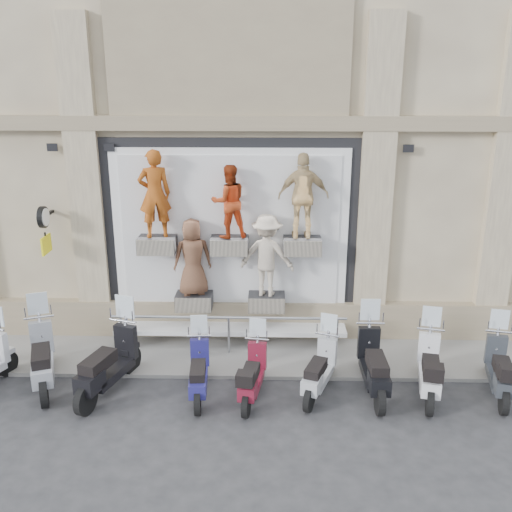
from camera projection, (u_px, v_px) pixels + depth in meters
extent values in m
plane|color=#2A2A2C|center=(222.00, 407.00, 10.42)|extent=(90.00, 90.00, 0.00)
cube|color=gray|center=(229.00, 352.00, 12.41)|extent=(16.00, 2.20, 0.08)
cube|color=black|center=(231.00, 237.00, 12.50)|extent=(5.60, 0.10, 4.30)
cube|color=white|center=(230.00, 238.00, 12.44)|extent=(5.10, 0.06, 3.90)
cube|color=white|center=(230.00, 238.00, 12.40)|extent=(4.70, 0.04, 3.60)
cube|color=white|center=(231.00, 327.00, 12.72)|extent=(5.10, 0.75, 0.10)
cube|color=#28282B|center=(157.00, 245.00, 12.21)|extent=(0.80, 0.50, 0.35)
imported|color=#B65316|center=(155.00, 194.00, 11.87)|extent=(0.78, 0.62, 1.86)
cube|color=#28282B|center=(230.00, 245.00, 12.17)|extent=(0.80, 0.50, 0.35)
imported|color=#9B3313|center=(229.00, 202.00, 11.88)|extent=(0.89, 0.78, 1.54)
cube|color=#28282B|center=(302.00, 246.00, 12.13)|extent=(0.80, 0.50, 0.35)
imported|color=#D3B37C|center=(303.00, 196.00, 11.80)|extent=(1.06, 0.46, 1.79)
cube|color=#28282B|center=(194.00, 301.00, 12.59)|extent=(0.80, 0.50, 0.35)
imported|color=brown|center=(193.00, 257.00, 12.27)|extent=(0.94, 0.73, 1.69)
cube|color=#28282B|center=(267.00, 302.00, 12.55)|extent=(0.80, 0.50, 0.35)
imported|color=beige|center=(267.00, 255.00, 12.22)|extent=(1.27, 0.87, 1.80)
cube|color=black|center=(48.00, 214.00, 12.19)|extent=(0.06, 0.56, 0.06)
cylinder|color=black|center=(43.00, 217.00, 11.94)|extent=(0.10, 0.46, 0.46)
cube|color=yellow|center=(46.00, 245.00, 12.12)|extent=(0.04, 0.50, 0.38)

